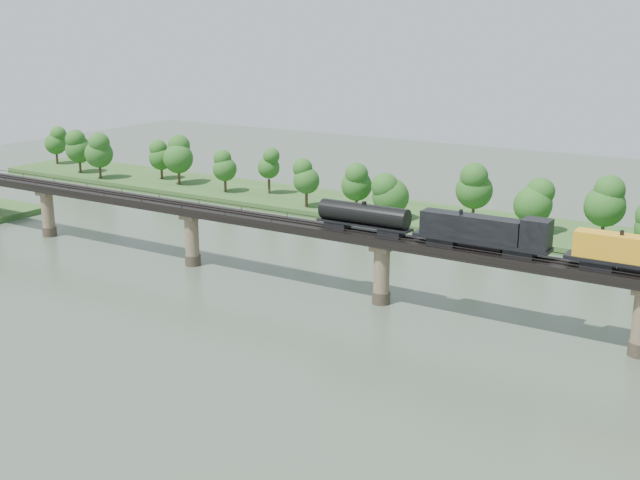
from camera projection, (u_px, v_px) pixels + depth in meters
The scene contains 6 objects.
ground at pixel (275, 368), 106.25m from camera, with size 400.00×400.00×0.00m, color #394738.
far_bank at pixel (498, 227), 175.58m from camera, with size 300.00×24.00×1.60m, color #294E1F.
bridge at pixel (382, 271), 129.35m from camera, with size 236.00×30.00×11.50m.
bridge_superstructure at pixel (382, 233), 127.67m from camera, with size 220.00×4.90×0.75m.
far_treeline at pixel (457, 191), 173.98m from camera, with size 289.06×17.54×13.60m.
freight_train at pixel (588, 247), 110.68m from camera, with size 84.74×3.30×5.83m.
Camera 1 is at (56.87, -79.96, 44.58)m, focal length 45.00 mm.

